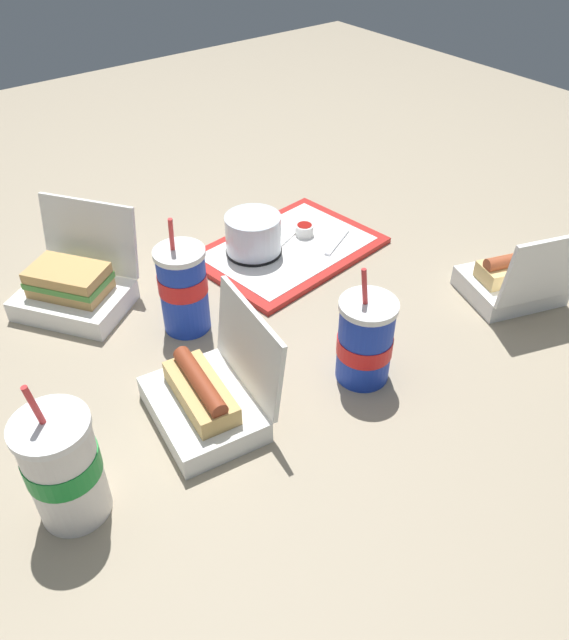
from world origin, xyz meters
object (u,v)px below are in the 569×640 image
(soda_cup_back, at_px, (63,467))
(clamshell_sandwich_center, at_px, (74,287))
(soda_cup_corner, at_px, (365,341))
(soda_cup_front, at_px, (183,288))
(ketchup_cup, at_px, (304,229))
(clamshell_hotdog_right, at_px, (515,279))
(cake_container, at_px, (253,235))
(plastic_fork, at_px, (337,242))
(clamshell_hotdog_back, at_px, (208,397))
(food_tray, at_px, (289,249))

(soda_cup_back, bearing_deg, clamshell_sandwich_center, -113.38)
(clamshell_sandwich_center, distance_m, soda_cup_corner, 0.55)
(soda_cup_front, bearing_deg, ketchup_cup, -163.97)
(clamshell_hotdog_right, bearing_deg, soda_cup_front, -29.39)
(cake_container, relative_size, soda_cup_front, 0.53)
(cake_container, height_order, ketchup_cup, cake_container)
(soda_cup_back, bearing_deg, ketchup_cup, -152.72)
(cake_container, relative_size, soda_cup_back, 0.52)
(cake_container, relative_size, plastic_fork, 1.07)
(plastic_fork, relative_size, clamshell_sandwich_center, 0.43)
(clamshell_sandwich_center, bearing_deg, clamshell_hotdog_back, 96.97)
(cake_container, xyz_separation_m, clamshell_hotdog_right, (-0.31, 0.42, -0.01))
(ketchup_cup, xyz_separation_m, soda_cup_front, (0.36, 0.10, 0.06))
(clamshell_hotdog_back, distance_m, soda_cup_corner, 0.26)
(clamshell_hotdog_back, xyz_separation_m, soda_cup_front, (-0.09, -0.21, 0.04))
(clamshell_hotdog_back, distance_m, soda_cup_back, 0.24)
(ketchup_cup, bearing_deg, soda_cup_front, 16.03)
(plastic_fork, distance_m, soda_cup_front, 0.40)
(cake_container, distance_m, clamshell_hotdog_back, 0.45)
(cake_container, bearing_deg, clamshell_hotdog_right, 126.74)
(soda_cup_front, bearing_deg, plastic_fork, -175.23)
(clamshell_hotdog_right, bearing_deg, soda_cup_back, -4.00)
(soda_cup_back, distance_m, soda_cup_corner, 0.48)
(plastic_fork, xyz_separation_m, soda_cup_corner, (0.23, 0.32, 0.06))
(food_tray, relative_size, clamshell_hotdog_right, 1.87)
(plastic_fork, relative_size, clamshell_hotdog_back, 0.52)
(clamshell_sandwich_center, bearing_deg, soda_cup_corner, 122.51)
(plastic_fork, relative_size, clamshell_hotdog_right, 0.51)
(food_tray, bearing_deg, clamshell_sandwich_center, -12.36)
(plastic_fork, bearing_deg, clamshell_sandwich_center, -41.93)
(soda_cup_back, relative_size, soda_cup_corner, 1.09)
(food_tray, height_order, soda_cup_corner, soda_cup_corner)
(cake_container, xyz_separation_m, plastic_fork, (-0.16, 0.08, -0.04))
(ketchup_cup, height_order, soda_cup_back, soda_cup_back)
(clamshell_hotdog_right, height_order, soda_cup_corner, soda_cup_corner)
(clamshell_hotdog_right, bearing_deg, plastic_fork, -65.90)
(food_tray, bearing_deg, soda_cup_front, 15.68)
(plastic_fork, height_order, soda_cup_front, soda_cup_front)
(plastic_fork, xyz_separation_m, soda_cup_front, (0.39, 0.03, 0.07))
(cake_container, relative_size, ketchup_cup, 2.95)
(plastic_fork, distance_m, soda_cup_corner, 0.40)
(cake_container, xyz_separation_m, clamshell_sandwich_center, (0.36, -0.06, -0.01))
(cake_container, height_order, soda_cup_front, soda_cup_front)
(food_tray, bearing_deg, clamshell_hotdog_back, 37.53)
(soda_cup_corner, bearing_deg, soda_cup_back, -5.14)
(cake_container, height_order, clamshell_sandwich_center, clamshell_sandwich_center)
(food_tray, relative_size, clamshell_sandwich_center, 1.55)
(clamshell_sandwich_center, bearing_deg, plastic_fork, 164.42)
(ketchup_cup, distance_m, clamshell_hotdog_right, 0.45)
(plastic_fork, distance_m, clamshell_hotdog_back, 0.54)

